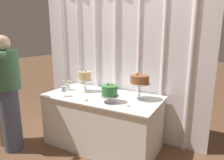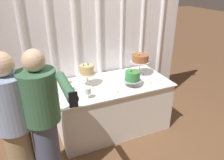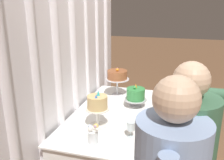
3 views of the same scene
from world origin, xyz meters
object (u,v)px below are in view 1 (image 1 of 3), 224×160
Objects in this scene: flower_vase at (68,85)px; guest_girl_blue_dress at (7,90)px; cake_display_center at (110,91)px; guest_man_dark_suit at (1,88)px; cake_display_rightmost at (140,80)px; cake_table at (102,121)px; tealight_near_left at (128,106)px; tealight_far_left at (87,100)px; cake_display_leftmost at (85,77)px; wine_glass at (64,89)px.

guest_girl_blue_dress is at bearing -119.90° from flower_vase.
cake_display_center is 0.17× the size of guest_man_dark_suit.
cake_display_center is 0.72× the size of cake_display_rightmost.
cake_table is 1.55m from guest_man_dark_suit.
tealight_near_left is (1.14, -0.24, -0.07)m from flower_vase.
flower_vase is 0.65m from tealight_far_left.
tealight_near_left is (0.86, -0.30, -0.21)m from cake_display_leftmost.
flower_vase is 0.11× the size of guest_man_dark_suit.
cake_display_rightmost is 1.79m from guest_girl_blue_dress.
guest_man_dark_suit reaches higher than wine_glass.
guest_girl_blue_dress reaches higher than cake_table.
guest_girl_blue_dress reaches higher than cake_display_center.
guest_man_dark_suit is at bearing -153.54° from cake_table.
tealight_near_left reaches higher than cake_table.
cake_display_center is at bearing 22.92° from guest_girl_blue_dress.
cake_display_leftmost is 1.21m from guest_man_dark_suit.
cake_display_center is 0.16× the size of guest_girl_blue_dress.
tealight_near_left is at bearing -11.66° from flower_vase.
guest_man_dark_suit reaches higher than tealight_near_left.
guest_girl_blue_dress reaches higher than cake_display_leftmost.
guest_man_dark_suit is at bearing -135.68° from flower_vase.
wine_glass is at bearing -158.09° from cake_display_rightmost.
cake_table is 0.68m from tealight_near_left.
guest_man_dark_suit is at bearing 164.75° from guest_girl_blue_dress.
tealight_near_left is (0.51, -0.23, 0.39)m from cake_table.
wine_glass is 0.09× the size of guest_man_dark_suit.
guest_man_dark_suit is at bearing -156.30° from wine_glass.
guest_girl_blue_dress is at bearing -145.58° from cake_table.
tealight_far_left is at bearing -158.98° from cake_display_center.
wine_glass reaches higher than tealight_far_left.
flower_vase reaches higher than wine_glass.
cake_display_rightmost is at bearing 28.04° from guest_girl_blue_dress.
cake_table is 4.65× the size of cake_display_leftmost.
tealight_far_left is at bearing 16.14° from guest_man_dark_suit.
guest_girl_blue_dress is (-1.06, -0.72, 0.50)m from cake_table.
tealight_near_left is at bearing -9.37° from cake_display_center.
tealight_near_left is (0.96, 0.05, -0.09)m from wine_glass.
guest_man_dark_suit reaches higher than cake_display_center.
cake_display_rightmost is (0.29, 0.30, 0.12)m from cake_display_center.
cake_display_rightmost is 0.23× the size of guest_girl_blue_dress.
wine_glass is 0.41m from tealight_far_left.
guest_girl_blue_dress is at bearing -162.41° from tealight_near_left.
flower_vase reaches higher than tealight_near_left.
guest_girl_blue_dress is at bearing -131.73° from cake_display_leftmost.
tealight_near_left is 1.87m from guest_man_dark_suit.
flower_vase is at bearing 122.70° from wine_glass.
tealight_far_left is 0.03× the size of guest_girl_blue_dress.
cake_display_leftmost is at bearing 12.20° from flower_vase.
cake_display_rightmost is at bearing 22.76° from guest_man_dark_suit.
wine_glass reaches higher than cake_table.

